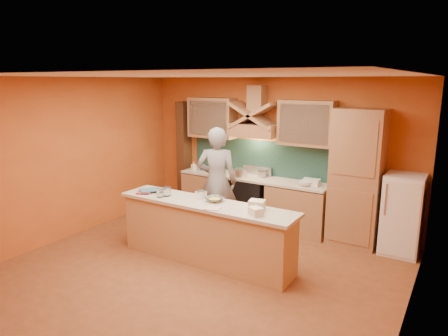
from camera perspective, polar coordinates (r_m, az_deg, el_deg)
The scene contains 36 objects.
floor at distance 6.10m, azimuth -3.42°, elevation -14.29°, with size 5.50×5.00×0.01m, color brown.
ceiling at distance 5.45m, azimuth -3.81°, elevation 13.03°, with size 5.50×5.00×0.01m, color white.
wall_back at distance 7.74m, azimuth 7.14°, elevation 2.36°, with size 5.50×0.02×2.80m, color #BE5B25.
wall_front at distance 3.94m, azimuth -25.34°, elevation -8.68°, with size 5.50×0.02×2.80m, color #BE5B25.
wall_left at distance 7.51m, azimuth -21.01°, elevation 1.31°, with size 0.02×5.00×2.80m, color #BE5B25.
wall_right at distance 4.66m, azimuth 25.39°, elevation -5.53°, with size 0.02×5.00×2.80m, color #BE5B25.
base_cabinet_left at distance 8.30m, azimuth -1.80°, elevation -3.75°, with size 1.10×0.60×0.86m, color #A3704A.
base_cabinet_right at distance 7.46m, azimuth 10.53°, elevation -5.82°, with size 1.10×0.60×0.86m, color #A3704A.
counter_top at distance 7.71m, azimuth 4.08°, elevation -1.42°, with size 3.00×0.62×0.04m, color beige.
stove at distance 7.83m, azimuth 4.03°, elevation -4.62°, with size 0.60×0.58×0.90m, color black.
backsplash at distance 7.88m, azimuth 5.08°, elevation 1.48°, with size 3.00×0.03×0.70m, color #193833.
range_hood at distance 7.59m, azimuth 4.36°, elevation 5.42°, with size 0.92×0.50×0.24m, color #A3704A.
hood_chimney at distance 7.63m, azimuth 4.79°, elevation 9.82°, with size 0.30×0.30×0.50m, color #A3704A.
upper_cabinet_left at distance 8.14m, azimuth -1.68°, elevation 7.20°, with size 1.00×0.35×0.80m, color #A3704A.
upper_cabinet_right at distance 7.24m, azimuth 11.75°, elevation 6.30°, with size 1.00×0.35×0.80m, color #A3704A.
pantry_column at distance 6.99m, azimuth 18.41°, elevation -1.37°, with size 0.80×0.60×2.30m, color #A3704A.
fridge at distance 7.00m, azimuth 24.12°, elevation -6.06°, with size 0.58×0.60×1.30m, color white.
trim_column_left at distance 8.70m, azimuth -5.68°, elevation 1.83°, with size 0.20×0.30×2.30m, color #472816.
island_body at distance 6.19m, azimuth -2.63°, elevation -9.38°, with size 2.80×0.55×0.88m, color tan.
island_top at distance 6.03m, azimuth -2.67°, elevation -5.14°, with size 2.90×0.62×0.05m, color beige.
person at distance 7.10m, azimuth -1.03°, elevation -1.94°, with size 0.71×0.47×1.95m, color gray.
pot_large at distance 7.67m, azimuth 2.35°, elevation -0.82°, with size 0.26×0.26×0.17m, color silver.
pot_small at distance 7.72m, azimuth 5.45°, elevation -0.91°, with size 0.18×0.18×0.14m, color #B3B4BA.
soap_bottle_a at distance 8.26m, azimuth -4.35°, elevation 0.29°, with size 0.08×0.08×0.18m, color silver.
soap_bottle_b at distance 8.24m, azimuth -3.20°, elevation 0.44°, with size 0.09×0.09×0.22m, color #33548C.
bowl_back at distance 7.18m, azimuth 11.41°, elevation -2.18°, with size 0.26×0.26×0.08m, color silver.
dish_rack at distance 7.25m, azimuth 12.33°, elevation -1.98°, with size 0.29×0.23×0.10m, color white.
book_lower at distance 6.70m, azimuth -12.19°, elevation -3.28°, with size 0.23×0.31×0.03m, color #B23F40.
book_upper at distance 6.77m, azimuth -10.79°, elevation -2.88°, with size 0.24×0.33×0.02m, color #3C6A84.
jar_large at distance 6.39m, azimuth -8.22°, elevation -3.36°, with size 0.14×0.14×0.14m, color white.
jar_small at distance 6.33m, azimuth -9.15°, elevation -3.54°, with size 0.11×0.11×0.14m, color silver.
kitchen_scale at distance 6.20m, azimuth -3.30°, elevation -3.89°, with size 0.13×0.13×0.11m, color white.
mixing_bowl at distance 6.05m, azimuth -1.34°, elevation -4.49°, with size 0.28×0.28×0.07m, color silver.
cloth at distance 5.72m, azimuth -1.63°, elevation -5.79°, with size 0.22×0.17×0.01m, color beige.
grocery_bag_a at distance 5.67m, azimuth 4.73°, elevation -5.32°, with size 0.22×0.18×0.14m, color beige.
grocery_bag_b at distance 5.45m, azimuth 4.56°, elevation -6.21°, with size 0.19×0.14×0.11m, color beige.
Camera 1 is at (3.16, -4.44, 2.74)m, focal length 32.00 mm.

